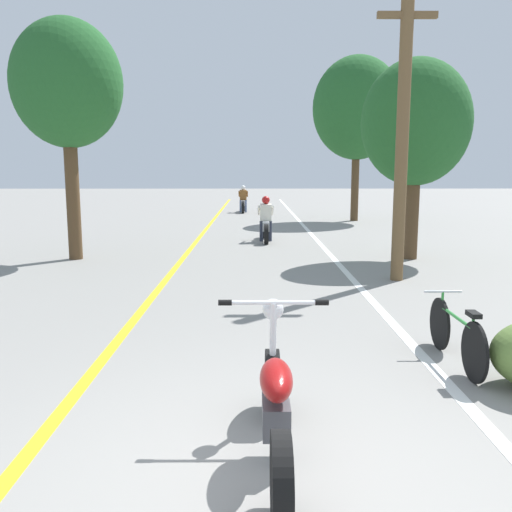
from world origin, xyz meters
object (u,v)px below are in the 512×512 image
object	(u,v)px
roadside_tree_right_far	(357,108)
motorcycle_rider_far	(243,202)
bicycle_parked	(456,334)
roadside_tree_left	(67,85)
utility_pole	(403,132)
motorcycle_foreground	(276,404)
motorcycle_rider_lead	(266,224)
roadside_tree_right_near	(416,124)

from	to	relation	value
roadside_tree_right_far	motorcycle_rider_far	world-z (taller)	roadside_tree_right_far
roadside_tree_right_far	bicycle_parked	bearing A→B (deg)	-96.85
roadside_tree_left	utility_pole	bearing A→B (deg)	-19.91
motorcycle_foreground	roadside_tree_right_far	bearing A→B (deg)	77.84
roadside_tree_left	motorcycle_foreground	bearing A→B (deg)	-64.16
bicycle_parked	motorcycle_foreground	bearing A→B (deg)	-136.46
bicycle_parked	motorcycle_rider_far	bearing A→B (deg)	97.11
motorcycle_foreground	motorcycle_rider_lead	bearing A→B (deg)	89.00
utility_pole	roadside_tree_left	distance (m)	7.65
roadside_tree_right_near	bicycle_parked	bearing A→B (deg)	-102.35
utility_pole	motorcycle_foreground	bearing A→B (deg)	-111.78
roadside_tree_left	motorcycle_rider_lead	bearing A→B (deg)	35.43
roadside_tree_right_near	motorcycle_rider_far	size ratio (longest dim) A/B	2.34
motorcycle_foreground	motorcycle_rider_far	xyz separation A→B (m)	(-0.66, 23.84, 0.10)
motorcycle_foreground	roadside_tree_right_near	bearing A→B (deg)	68.33
motorcycle_rider_lead	motorcycle_rider_far	xyz separation A→B (m)	(-0.88, 11.32, 0.00)
motorcycle_rider_lead	motorcycle_foreground	bearing A→B (deg)	-91.00
utility_pole	motorcycle_rider_far	bearing A→B (deg)	100.88
motorcycle_rider_far	motorcycle_foreground	bearing A→B (deg)	-88.41
roadside_tree_right_far	bicycle_parked	xyz separation A→B (m)	(-2.07, -17.24, -4.30)
roadside_tree_left	motorcycle_foreground	distance (m)	10.84
motorcycle_rider_far	roadside_tree_right_far	bearing A→B (deg)	-43.97
motorcycle_rider_far	roadside_tree_left	bearing A→B (deg)	-104.52
motorcycle_foreground	roadside_tree_left	bearing A→B (deg)	115.84
utility_pole	roadside_tree_right_near	size ratio (longest dim) A/B	1.17
roadside_tree_right_near	roadside_tree_right_far	xyz separation A→B (m)	(0.49, 10.03, 1.44)
motorcycle_foreground	bicycle_parked	size ratio (longest dim) A/B	1.26
motorcycle_rider_lead	bicycle_parked	world-z (taller)	motorcycle_rider_lead
roadside_tree_right_far	roadside_tree_left	size ratio (longest dim) A/B	1.22
utility_pole	roadside_tree_right_near	xyz separation A→B (m)	(1.00, 2.55, 0.36)
roadside_tree_right_near	bicycle_parked	distance (m)	7.92
roadside_tree_right_far	roadside_tree_right_near	bearing A→B (deg)	-92.81
roadside_tree_left	motorcycle_rider_far	distance (m)	15.54
motorcycle_rider_lead	motorcycle_rider_far	world-z (taller)	motorcycle_rider_far
roadside_tree_right_far	motorcycle_foreground	distance (m)	20.10
roadside_tree_right_far	bicycle_parked	size ratio (longest dim) A/B	4.09
motorcycle_rider_far	motorcycle_rider_lead	bearing A→B (deg)	-85.55
roadside_tree_left	motorcycle_rider_lead	distance (m)	6.74
utility_pole	bicycle_parked	size ratio (longest dim) A/B	3.33
utility_pole	bicycle_parked	distance (m)	5.32
roadside_tree_left	motorcycle_rider_far	xyz separation A→B (m)	(3.79, 14.64, -3.54)
bicycle_parked	roadside_tree_left	bearing A→B (deg)	132.04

